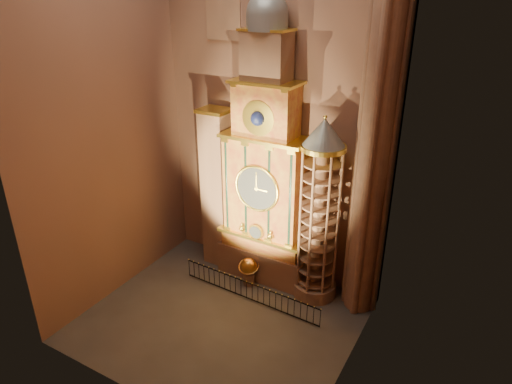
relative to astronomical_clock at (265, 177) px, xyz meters
The scene contains 10 objects.
floor 8.32m from the astronomical_clock, 90.00° to the right, with size 14.00×14.00×0.00m, color #383330.
wall_back 4.45m from the astronomical_clock, 90.00° to the left, with size 22.00×22.00×0.00m, color #91604E.
wall_left 9.61m from the astronomical_clock, 144.66° to the right, with size 22.00×22.00×0.00m, color #91604E.
wall_right 9.61m from the astronomical_clock, 35.34° to the right, with size 22.00×22.00×0.00m, color #91604E.
astronomical_clock is the anchor object (origin of this frame).
portrait_tower 3.73m from the astronomical_clock, behind, with size 1.80×1.60×10.20m.
stair_turret 3.78m from the astronomical_clock, ahead, with size 2.50×2.50×10.80m.
gothic_pier 7.48m from the astronomical_clock, ahead, with size 2.04×2.04×22.00m.
celestial_globe 5.78m from the astronomical_clock, 103.05° to the right, with size 1.46×1.40×1.81m.
iron_railing 6.66m from the astronomical_clock, 79.68° to the right, with size 8.92×0.44×1.15m.
Camera 1 is at (11.46, -16.29, 16.66)m, focal length 32.00 mm.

